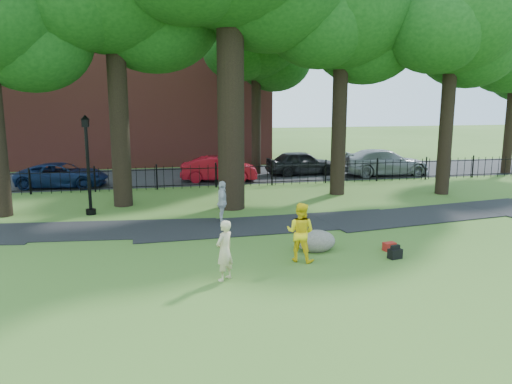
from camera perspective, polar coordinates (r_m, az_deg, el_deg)
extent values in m
plane|color=#3C6122|center=(14.52, 1.76, -7.79)|extent=(120.00, 120.00, 0.00)
cube|color=black|center=(18.38, 1.87, -3.78)|extent=(36.07, 3.85, 0.03)
cube|color=black|center=(29.90, -5.62, 1.88)|extent=(80.00, 7.00, 0.02)
cube|color=black|center=(25.82, -4.63, 2.76)|extent=(44.00, 0.04, 0.04)
cube|color=black|center=(25.96, -4.60, 0.93)|extent=(44.00, 0.04, 0.04)
cube|color=brown|center=(37.38, -13.51, 12.66)|extent=(18.00, 8.00, 12.00)
cylinder|color=black|center=(20.63, -2.94, 12.54)|extent=(1.10, 1.10, 10.50)
ellipsoid|color=#113E11|center=(22.14, -24.29, 15.58)|extent=(4.80, 4.80, 4.08)
cylinder|color=black|center=(21.88, -15.48, 10.23)|extent=(0.80, 0.80, 9.10)
ellipsoid|color=#113E11|center=(23.01, -11.55, 19.20)|extent=(5.76, 5.76, 4.90)
cylinder|color=black|center=(24.03, 9.54, 9.66)|extent=(0.70, 0.70, 8.40)
ellipsoid|color=#113E11|center=(24.36, 9.88, 20.16)|extent=(6.60, 6.60, 5.61)
ellipsoid|color=#113E11|center=(25.52, 12.31, 16.92)|extent=(5.28, 5.28, 4.49)
ellipsoid|color=#113E11|center=(23.18, 7.26, 18.91)|extent=(4.95, 4.95, 4.21)
cylinder|color=black|center=(25.44, 21.03, 8.76)|extent=(0.64, 0.64, 8.05)
ellipsoid|color=#113E11|center=(25.69, 21.71, 18.27)|extent=(6.20, 6.20, 5.27)
ellipsoid|color=#113E11|center=(26.97, 23.15, 15.31)|extent=(4.96, 4.96, 4.22)
ellipsoid|color=#113E11|center=(24.43, 19.89, 17.17)|extent=(4.65, 4.65, 3.95)
imported|color=#CBB78C|center=(12.81, -3.62, -6.69)|extent=(0.68, 0.66, 1.58)
imported|color=yellow|center=(14.27, 5.09, -4.59)|extent=(1.05, 1.00, 1.70)
imported|color=silver|center=(18.41, -3.87, -1.21)|extent=(0.52, 0.98, 1.60)
ellipsoid|color=#696157|center=(15.42, 6.89, -5.40)|extent=(1.35, 1.13, 0.69)
cylinder|color=black|center=(20.74, -18.61, 2.24)|extent=(0.13, 0.13, 3.48)
cylinder|color=black|center=(21.03, -18.34, -2.15)|extent=(0.39, 0.39, 0.22)
cube|color=black|center=(20.56, -18.93, 7.49)|extent=(0.27, 0.27, 0.33)
cone|color=black|center=(20.55, -18.97, 8.10)|extent=(0.35, 0.35, 0.17)
cube|color=black|center=(15.17, 15.60, -6.81)|extent=(0.43, 0.32, 0.29)
cube|color=maroon|center=(15.89, 14.99, -6.03)|extent=(0.40, 0.29, 0.25)
imported|color=maroon|center=(27.73, -4.26, 2.64)|extent=(4.35, 2.04, 1.38)
imported|color=#0D1C43|center=(27.72, -21.25, 1.81)|extent=(4.79, 2.67, 1.27)
imported|color=black|center=(30.12, 5.25, 3.35)|extent=(4.34, 1.90, 1.46)
imported|color=gray|center=(30.75, 14.44, 3.29)|extent=(5.37, 2.29, 1.54)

